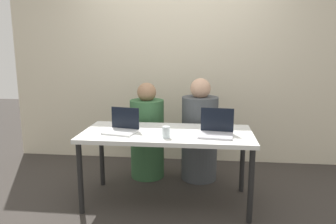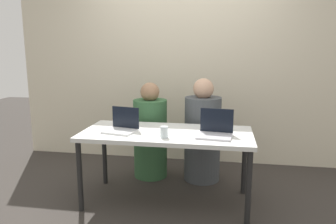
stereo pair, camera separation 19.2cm
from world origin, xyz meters
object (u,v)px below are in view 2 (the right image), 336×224
object	(u,v)px
person_on_left	(150,135)
person_on_right	(202,136)
laptop_front_left	(122,126)
laptop_front_right	(215,130)
water_glass_center	(164,133)

from	to	relation	value
person_on_left	person_on_right	bearing A→B (deg)	165.70
person_on_left	laptop_front_left	world-z (taller)	person_on_left
person_on_right	laptop_front_right	world-z (taller)	person_on_right
person_on_left	laptop_front_left	size ratio (longest dim) A/B	3.38
person_on_right	laptop_front_left	distance (m)	1.04
person_on_right	laptop_front_right	xyz separation A→B (m)	(0.16, -0.70, 0.25)
person_on_left	laptop_front_left	bearing A→B (deg)	65.40
laptop_front_left	laptop_front_right	bearing A→B (deg)	10.94
person_on_left	laptop_front_left	xyz separation A→B (m)	(-0.12, -0.68, 0.27)
laptop_front_right	laptop_front_left	size ratio (longest dim) A/B	1.00
laptop_front_right	laptop_front_left	bearing A→B (deg)	-174.79
person_on_right	water_glass_center	distance (m)	0.92
person_on_left	laptop_front_right	bearing A→B (deg)	123.37
person_on_left	laptop_front_right	world-z (taller)	person_on_left
laptop_front_right	water_glass_center	size ratio (longest dim) A/B	3.22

